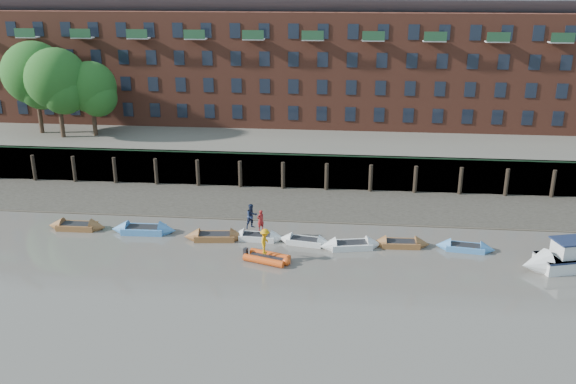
# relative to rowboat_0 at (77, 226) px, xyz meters

# --- Properties ---
(ground) EXTENTS (220.00, 220.00, 0.00)m
(ground) POSITION_rel_rowboat_0_xyz_m (16.98, -10.75, -0.23)
(ground) COLOR #605B52
(ground) RESTS_ON ground
(foreshore) EXTENTS (110.00, 8.00, 0.50)m
(foreshore) POSITION_rel_rowboat_0_xyz_m (16.98, 7.25, -0.23)
(foreshore) COLOR #3D382F
(foreshore) RESTS_ON ground
(mud_band) EXTENTS (110.00, 1.60, 0.10)m
(mud_band) POSITION_rel_rowboat_0_xyz_m (16.98, 3.85, -0.23)
(mud_band) COLOR #4C4336
(mud_band) RESTS_ON ground
(river_wall) EXTENTS (110.00, 1.23, 3.30)m
(river_wall) POSITION_rel_rowboat_0_xyz_m (16.98, 11.63, 1.36)
(river_wall) COLOR #2D2A26
(river_wall) RESTS_ON ground
(bank_terrace) EXTENTS (110.00, 28.00, 3.20)m
(bank_terrace) POSITION_rel_rowboat_0_xyz_m (16.98, 25.25, 1.37)
(bank_terrace) COLOR #5E594D
(bank_terrace) RESTS_ON ground
(apartment_terrace) EXTENTS (80.60, 15.56, 20.98)m
(apartment_terrace) POSITION_rel_rowboat_0_xyz_m (16.98, 26.24, 12.59)
(apartment_terrace) COLOR brown
(apartment_terrace) RESTS_ON bank_terrace
(tree_cluster) EXTENTS (11.76, 7.74, 9.40)m
(tree_cluster) POSITION_rel_rowboat_0_xyz_m (-8.64, 16.60, 8.77)
(tree_cluster) COLOR #3A281C
(tree_cluster) RESTS_ON bank_terrace
(rowboat_0) EXTENTS (4.59, 1.36, 1.33)m
(rowboat_0) POSITION_rel_rowboat_0_xyz_m (0.00, 0.00, 0.00)
(rowboat_0) COLOR brown
(rowboat_0) RESTS_ON ground
(rowboat_1) EXTENTS (5.03, 1.59, 1.45)m
(rowboat_1) POSITION_rel_rowboat_0_xyz_m (5.41, -0.20, 0.02)
(rowboat_1) COLOR #4683C0
(rowboat_1) RESTS_ON ground
(rowboat_2) EXTENTS (4.76, 1.80, 1.35)m
(rowboat_2) POSITION_rel_rowboat_0_xyz_m (11.14, -0.92, 0.00)
(rowboat_2) COLOR brown
(rowboat_2) RESTS_ON ground
(rowboat_3) EXTENTS (4.21, 1.42, 1.20)m
(rowboat_3) POSITION_rel_rowboat_0_xyz_m (14.29, -0.59, -0.02)
(rowboat_3) COLOR silver
(rowboat_3) RESTS_ON ground
(rowboat_4) EXTENTS (4.20, 1.83, 1.18)m
(rowboat_4) POSITION_rel_rowboat_0_xyz_m (17.89, -1.03, -0.03)
(rowboat_4) COLOR silver
(rowboat_4) RESTS_ON ground
(rowboat_5) EXTENTS (4.74, 2.22, 1.33)m
(rowboat_5) POSITION_rel_rowboat_0_xyz_m (21.26, -1.46, -0.00)
(rowboat_5) COLOR silver
(rowboat_5) RESTS_ON ground
(rowboat_6) EXTENTS (4.31, 1.42, 1.24)m
(rowboat_6) POSITION_rel_rowboat_0_xyz_m (24.85, -0.79, -0.02)
(rowboat_6) COLOR brown
(rowboat_6) RESTS_ON ground
(rowboat_7) EXTENTS (4.27, 1.75, 1.20)m
(rowboat_7) POSITION_rel_rowboat_0_xyz_m (29.43, -0.99, -0.02)
(rowboat_7) COLOR #4683C0
(rowboat_7) RESTS_ON ground
(rib_tender) EXTENTS (3.36, 2.41, 0.57)m
(rib_tender) POSITION_rel_rowboat_0_xyz_m (15.60, -4.21, 0.01)
(rib_tender) COLOR #E24D14
(rib_tender) RESTS_ON ground
(motor_launch) EXTENTS (6.75, 3.76, 2.65)m
(motor_launch) POSITION_rel_rowboat_0_xyz_m (35.29, -3.37, 0.44)
(motor_launch) COLOR silver
(motor_launch) RESTS_ON ground
(person_rower_a) EXTENTS (0.69, 0.67, 1.59)m
(person_rower_a) POSITION_rel_rowboat_0_xyz_m (14.56, -0.68, 1.37)
(person_rower_a) COLOR maroon
(person_rower_a) RESTS_ON rowboat_3
(person_rower_b) EXTENTS (1.16, 1.12, 1.89)m
(person_rower_b) POSITION_rel_rowboat_0_xyz_m (13.84, -0.34, 1.52)
(person_rower_b) COLOR #19233F
(person_rower_b) RESTS_ON rowboat_3
(person_rib_crew) EXTENTS (0.79, 1.24, 1.82)m
(person_rib_crew) POSITION_rel_rowboat_0_xyz_m (15.35, -4.08, 1.20)
(person_rib_crew) COLOR orange
(person_rib_crew) RESTS_ON rib_tender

